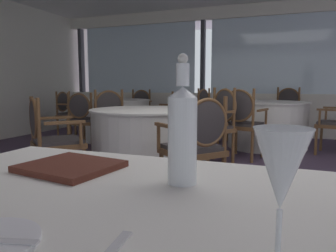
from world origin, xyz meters
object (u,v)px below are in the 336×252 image
object	(u,v)px
dining_chair_0_3	(49,135)
dining_chair_2_3	(139,107)
dining_chair_0_1	(217,119)
dining_chair_2_2	(170,113)
dining_chair_2_1	(84,116)
dining_chair_3_3	(286,109)
dining_chair_0_0	(198,141)
wine_glass	(281,172)
menu_book	(71,166)
dining_chair_3_1	(242,118)
dining_chair_3_0	(209,110)
dining_chair_0_2	(112,118)
dining_chair_2_0	(69,110)
water_bottle	(182,132)

from	to	relation	value
dining_chair_0_3	dining_chair_2_3	distance (m)	3.92
dining_chair_0_1	dining_chair_2_2	bearing A→B (deg)	-98.27
dining_chair_2_1	dining_chair_3_3	bearing A→B (deg)	-53.45
dining_chair_2_1	dining_chair_2_2	size ratio (longest dim) A/B	0.99
dining_chair_0_0	dining_chair_2_2	xyz separation A→B (m)	(-1.24, 2.66, -0.01)
wine_glass	menu_book	size ratio (longest dim) A/B	0.76
wine_glass	dining_chair_0_0	distance (m)	2.32
dining_chair_3_1	dining_chair_3_0	bearing A→B (deg)	44.90
dining_chair_0_0	dining_chair_0_1	xyz separation A→B (m)	(-0.14, 1.46, 0.03)
dining_chair_0_3	dining_chair_3_3	world-z (taller)	dining_chair_3_3
dining_chair_0_2	dining_chair_3_3	bearing A→B (deg)	87.62
dining_chair_2_1	dining_chair_3_3	distance (m)	3.74
dining_chair_0_3	dining_chair_2_3	size ratio (longest dim) A/B	0.98
menu_book	dining_chair_0_2	distance (m)	3.55
wine_glass	dining_chair_3_0	world-z (taller)	same
dining_chair_2_0	dining_chair_2_2	world-z (taller)	dining_chair_2_2
water_bottle	wine_glass	distance (m)	0.44
dining_chair_0_0	dining_chair_2_2	bearing A→B (deg)	-25.82
wine_glass	dining_chair_0_1	size ratio (longest dim) A/B	0.21
dining_chair_2_1	dining_chair_0_3	bearing A→B (deg)	-156.89
dining_chair_0_2	dining_chair_3_1	distance (m)	1.81
wine_glass	dining_chair_0_1	distance (m)	3.75
menu_book	dining_chair_3_3	size ratio (longest dim) A/B	0.28
dining_chair_3_0	dining_chair_3_3	world-z (taller)	dining_chair_3_3
dining_chair_0_1	wine_glass	bearing A→B (deg)	52.47
dining_chair_0_1	dining_chair_0_2	world-z (taller)	dining_chair_0_1
water_bottle	wine_glass	xyz separation A→B (m)	(0.26, -0.36, 0.01)
dining_chair_0_0	dining_chair_2_0	world-z (taller)	dining_chair_0_0
dining_chair_0_1	dining_chair_2_1	world-z (taller)	dining_chair_0_1
water_bottle	dining_chair_3_1	size ratio (longest dim) A/B	0.36
wine_glass	menu_book	bearing A→B (deg)	150.01
dining_chair_2_2	dining_chair_2_0	bearing A→B (deg)	0.00
dining_chair_0_1	dining_chair_2_1	xyz separation A→B (m)	(-2.11, 0.11, -0.04)
dining_chair_2_0	dining_chair_2_3	xyz separation A→B (m)	(1.02, 1.09, 0.02)
dining_chair_0_0	dining_chair_2_3	xyz separation A→B (m)	(-2.32, 3.68, -0.00)
dining_chair_0_2	dining_chair_0_3	size ratio (longest dim) A/B	1.05
dining_chair_0_3	dining_chair_2_0	world-z (taller)	dining_chair_0_3
dining_chair_2_0	dining_chair_3_0	xyz separation A→B (m)	(2.70, 0.53, 0.05)
dining_chair_0_1	dining_chair_0_2	distance (m)	1.48
wine_glass	dining_chair_3_1	distance (m)	4.04
dining_chair_3_0	wine_glass	bearing A→B (deg)	-60.94
menu_book	dining_chair_0_1	world-z (taller)	dining_chair_0_1
dining_chair_0_1	dining_chair_2_0	distance (m)	3.39
dining_chair_2_2	dining_chair_0_1	bearing A→B (deg)	130.70
dining_chair_0_0	dining_chair_2_2	size ratio (longest dim) A/B	1.01
water_bottle	dining_chair_3_0	world-z (taller)	water_bottle
dining_chair_0_2	dining_chair_2_0	distance (m)	2.15
water_bottle	dining_chair_0_3	xyz separation A→B (m)	(-1.91, 1.67, -0.36)
water_bottle	dining_chair_3_3	size ratio (longest dim) A/B	0.36
dining_chair_0_1	dining_chair_0_2	bearing A→B (deg)	-45.01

